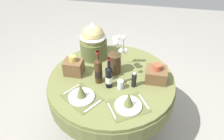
# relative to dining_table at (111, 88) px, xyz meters

# --- Properties ---
(ground) EXTENTS (8.00, 8.00, 0.00)m
(ground) POSITION_rel_dining_table_xyz_m (0.00, 0.00, -0.62)
(ground) COLOR #9E998E
(dining_table) EXTENTS (1.32, 1.32, 0.76)m
(dining_table) POSITION_rel_dining_table_xyz_m (0.00, 0.00, 0.00)
(dining_table) COLOR olive
(dining_table) RESTS_ON ground
(place_setting_left) EXTENTS (0.43, 0.41, 0.16)m
(place_setting_left) POSITION_rel_dining_table_xyz_m (-0.22, -0.33, 0.19)
(place_setting_left) COLOR brown
(place_setting_left) RESTS_ON dining_table
(place_setting_right) EXTENTS (0.43, 0.40, 0.16)m
(place_setting_right) POSITION_rel_dining_table_xyz_m (0.22, -0.35, 0.19)
(place_setting_right) COLOR brown
(place_setting_right) RESTS_ON dining_table
(flower_vase) EXTENTS (0.20, 0.24, 0.41)m
(flower_vase) POSITION_rel_dining_table_xyz_m (0.02, 0.11, 0.30)
(flower_vase) COLOR #47331E
(flower_vase) RESTS_ON dining_table
(wine_bottle_left) EXTENTS (0.07, 0.07, 0.34)m
(wine_bottle_left) POSITION_rel_dining_table_xyz_m (-0.00, -0.13, 0.27)
(wine_bottle_left) COLOR black
(wine_bottle_left) RESTS_ON dining_table
(wine_bottle_centre) EXTENTS (0.08, 0.08, 0.36)m
(wine_bottle_centre) POSITION_rel_dining_table_xyz_m (-0.11, -0.08, 0.28)
(wine_bottle_centre) COLOR #422814
(wine_bottle_centre) RESTS_ON dining_table
(tumbler_near_left) EXTENTS (0.06, 0.06, 0.09)m
(tumbler_near_left) POSITION_rel_dining_table_xyz_m (0.11, -0.13, 0.19)
(tumbler_near_left) COLOR silver
(tumbler_near_left) RESTS_ON dining_table
(pepper_mill) EXTENTS (0.05, 0.05, 0.17)m
(pepper_mill) POSITION_rel_dining_table_xyz_m (0.24, -0.08, 0.22)
(pepper_mill) COLOR black
(pepper_mill) RESTS_ON dining_table
(gift_tub_back_left) EXTENTS (0.30, 0.30, 0.43)m
(gift_tub_back_left) POSITION_rel_dining_table_xyz_m (-0.27, 0.35, 0.37)
(gift_tub_back_left) COLOR #566033
(gift_tub_back_left) RESTS_ON dining_table
(woven_basket_side_left) EXTENTS (0.19, 0.15, 0.22)m
(woven_basket_side_left) POSITION_rel_dining_table_xyz_m (-0.40, 0.01, 0.23)
(woven_basket_side_left) COLOR brown
(woven_basket_side_left) RESTS_ON dining_table
(woven_basket_side_right) EXTENTS (0.21, 0.18, 0.20)m
(woven_basket_side_right) POSITION_rel_dining_table_xyz_m (0.44, 0.05, 0.22)
(woven_basket_side_right) COLOR brown
(woven_basket_side_right) RESTS_ON dining_table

